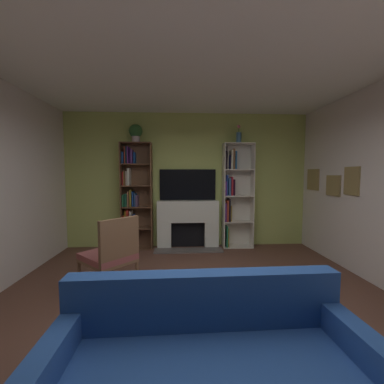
{
  "coord_description": "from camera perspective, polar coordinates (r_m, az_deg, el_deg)",
  "views": [
    {
      "loc": [
        -0.21,
        -2.56,
        1.58
      ],
      "look_at": [
        0.0,
        1.13,
        1.3
      ],
      "focal_mm": 23.41,
      "sensor_mm": 36.0,
      "label": 1
    }
  ],
  "objects": [
    {
      "name": "vase_with_flowers",
      "position": [
        5.43,
        10.6,
        12.29
      ],
      "size": [
        0.11,
        0.11,
        0.38
      ],
      "color": "teal",
      "rests_on": "bookshelf_right"
    },
    {
      "name": "bookshelf_left",
      "position": [
        5.37,
        -13.16,
        -1.44
      ],
      "size": [
        0.63,
        0.3,
        2.21
      ],
      "color": "brown",
      "rests_on": "ground_plane"
    },
    {
      "name": "bookshelf_right",
      "position": [
        5.41,
        9.5,
        -0.33
      ],
      "size": [
        0.63,
        0.3,
        2.21
      ],
      "color": "silver",
      "rests_on": "ground_plane"
    },
    {
      "name": "tv",
      "position": [
        5.36,
        -0.99,
        1.67
      ],
      "size": [
        1.19,
        0.06,
        0.66
      ],
      "primitive_type": "cube",
      "color": "black",
      "rests_on": "fireplace"
    },
    {
      "name": "fireplace",
      "position": [
        5.35,
        -0.94,
        -6.98
      ],
      "size": [
        1.39,
        0.55,
        1.0
      ],
      "color": "white",
      "rests_on": "ground_plane"
    },
    {
      "name": "ceiling",
      "position": [
        2.88,
        1.46,
        31.11
      ],
      "size": [
        5.25,
        5.75,
        0.06
      ],
      "primitive_type": "cube",
      "color": "white",
      "rests_on": "wall_back_accent"
    },
    {
      "name": "ground_plane",
      "position": [
        3.02,
        1.34,
        -27.28
      ],
      "size": [
        6.75,
        6.75,
        0.0
      ],
      "primitive_type": "plane",
      "color": "brown"
    },
    {
      "name": "potted_plant",
      "position": [
        5.36,
        -12.7,
        13.15
      ],
      "size": [
        0.27,
        0.27,
        0.37
      ],
      "color": "beige",
      "rests_on": "bookshelf_left"
    },
    {
      "name": "armchair",
      "position": [
        3.59,
        -17.94,
        -13.19
      ],
      "size": [
        0.85,
        0.84,
        1.01
      ],
      "color": "brown",
      "rests_on": "ground_plane"
    },
    {
      "name": "wall_back_accent",
      "position": [
        5.41,
        -1.02,
        2.63
      ],
      "size": [
        5.25,
        0.06,
        2.85
      ],
      "primitive_type": "cube",
      "color": "#B7C866",
      "rests_on": "ground_plane"
    },
    {
      "name": "couch",
      "position": [
        1.96,
        4.17,
        -36.96
      ],
      "size": [
        2.01,
        0.91,
        0.85
      ],
      "color": "#244B95",
      "rests_on": "ground_plane"
    }
  ]
}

